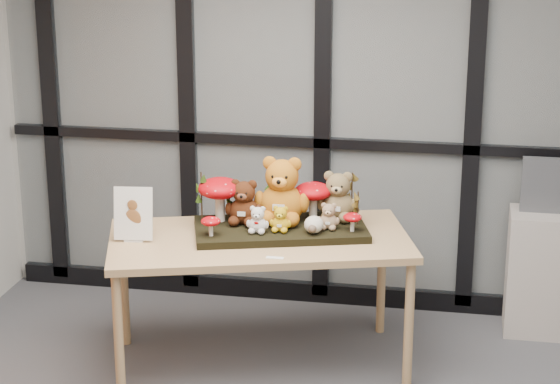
% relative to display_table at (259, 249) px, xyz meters
% --- Properties ---
extents(room_shell, '(5.00, 5.00, 5.00)m').
position_rel_display_table_xyz_m(room_shell, '(0.65, -1.53, 0.99)').
color(room_shell, '#B5B2AB').
rests_on(room_shell, floor).
extents(glass_partition, '(4.90, 0.06, 2.78)m').
position_rel_display_table_xyz_m(glass_partition, '(0.65, 0.94, 0.73)').
color(glass_partition, '#2D383F').
rests_on(glass_partition, floor).
extents(display_table, '(1.77, 1.23, 0.75)m').
position_rel_display_table_xyz_m(display_table, '(0.00, 0.00, 0.00)').
color(display_table, tan).
rests_on(display_table, floor).
extents(diorama_tray, '(1.02, 0.71, 0.04)m').
position_rel_display_table_xyz_m(diorama_tray, '(0.10, 0.09, 0.09)').
color(diorama_tray, black).
rests_on(diorama_tray, display_table).
extents(bear_pooh_yellow, '(0.37, 0.35, 0.40)m').
position_rel_display_table_xyz_m(bear_pooh_yellow, '(0.09, 0.18, 0.31)').
color(bear_pooh_yellow, '#BE6C17').
rests_on(bear_pooh_yellow, diorama_tray).
extents(bear_brown_medium, '(0.25, 0.24, 0.27)m').
position_rel_display_table_xyz_m(bear_brown_medium, '(-0.11, 0.10, 0.24)').
color(bear_brown_medium, '#3F1B0B').
rests_on(bear_brown_medium, diorama_tray).
extents(bear_tan_back, '(0.28, 0.26, 0.30)m').
position_rel_display_table_xyz_m(bear_tan_back, '(0.39, 0.27, 0.26)').
color(bear_tan_back, olive).
rests_on(bear_tan_back, diorama_tray).
extents(bear_small_yellow, '(0.14, 0.14, 0.15)m').
position_rel_display_table_xyz_m(bear_small_yellow, '(0.11, 0.01, 0.18)').
color(bear_small_yellow, gold).
rests_on(bear_small_yellow, diorama_tray).
extents(bear_white_bow, '(0.15, 0.14, 0.16)m').
position_rel_display_table_xyz_m(bear_white_bow, '(-0.00, -0.03, 0.19)').
color(bear_white_bow, silver).
rests_on(bear_white_bow, diorama_tray).
extents(bear_beige_small, '(0.15, 0.14, 0.16)m').
position_rel_display_table_xyz_m(bear_beige_small, '(0.36, 0.10, 0.18)').
color(bear_beige_small, '#9F7D5B').
rests_on(bear_beige_small, diorama_tray).
extents(plush_cream_hedgehog, '(0.10, 0.09, 0.10)m').
position_rel_display_table_xyz_m(plush_cream_hedgehog, '(0.29, 0.01, 0.16)').
color(plush_cream_hedgehog, beige).
rests_on(plush_cream_hedgehog, diorama_tray).
extents(mushroom_back_left, '(0.24, 0.24, 0.27)m').
position_rel_display_table_xyz_m(mushroom_back_left, '(-0.24, 0.12, 0.24)').
color(mushroom_back_left, '#A8050C').
rests_on(mushroom_back_left, diorama_tray).
extents(mushroom_back_right, '(0.20, 0.20, 0.23)m').
position_rel_display_table_xyz_m(mushroom_back_right, '(0.25, 0.25, 0.22)').
color(mushroom_back_right, '#A8050C').
rests_on(mushroom_back_right, diorama_tray).
extents(mushroom_front_left, '(0.10, 0.10, 0.11)m').
position_rel_display_table_xyz_m(mushroom_front_left, '(-0.23, -0.13, 0.16)').
color(mushroom_front_left, '#A8050C').
rests_on(mushroom_front_left, diorama_tray).
extents(mushroom_front_right, '(0.10, 0.10, 0.11)m').
position_rel_display_table_xyz_m(mushroom_front_right, '(0.49, 0.08, 0.16)').
color(mushroom_front_right, '#A8050C').
rests_on(mushroom_front_right, diorama_tray).
extents(sprig_green_far_left, '(0.05, 0.05, 0.28)m').
position_rel_display_table_xyz_m(sprig_green_far_left, '(-0.34, 0.09, 0.25)').
color(sprig_green_far_left, '#1D3D0D').
rests_on(sprig_green_far_left, diorama_tray).
extents(sprig_green_mid_left, '(0.05, 0.05, 0.21)m').
position_rel_display_table_xyz_m(sprig_green_mid_left, '(-0.21, 0.18, 0.21)').
color(sprig_green_mid_left, '#1D3D0D').
rests_on(sprig_green_mid_left, diorama_tray).
extents(sprig_dry_far_right, '(0.05, 0.05, 0.26)m').
position_rel_display_table_xyz_m(sprig_dry_far_right, '(0.46, 0.31, 0.24)').
color(sprig_dry_far_right, brown).
rests_on(sprig_dry_far_right, diorama_tray).
extents(sprig_dry_mid_right, '(0.05, 0.05, 0.19)m').
position_rel_display_table_xyz_m(sprig_dry_mid_right, '(0.51, 0.19, 0.20)').
color(sprig_dry_mid_right, brown).
rests_on(sprig_dry_mid_right, diorama_tray).
extents(sprig_green_centre, '(0.05, 0.05, 0.18)m').
position_rel_display_table_xyz_m(sprig_green_centre, '(0.01, 0.25, 0.20)').
color(sprig_green_centre, '#1D3D0D').
rests_on(sprig_green_centre, diorama_tray).
extents(sign_holder, '(0.21, 0.08, 0.29)m').
position_rel_display_table_xyz_m(sign_holder, '(-0.64, -0.17, 0.20)').
color(sign_holder, silver).
rests_on(sign_holder, display_table).
extents(label_card, '(0.09, 0.03, 0.00)m').
position_rel_display_table_xyz_m(label_card, '(0.14, -0.29, 0.07)').
color(label_card, white).
rests_on(label_card, display_table).
extents(cabinet, '(0.56, 0.32, 0.74)m').
position_rel_display_table_xyz_m(cabinet, '(1.62, 0.74, -0.32)').
color(cabinet, '#ADA39A').
rests_on(cabinet, floor).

